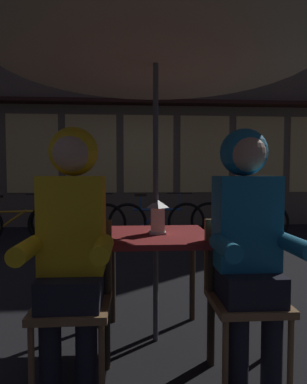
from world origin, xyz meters
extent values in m
plane|color=black|center=(0.00, 0.00, 0.00)|extent=(60.00, 60.00, 0.00)
cube|color=maroon|center=(0.00, 0.00, 0.72)|extent=(0.72, 0.72, 0.04)
cylinder|color=#2D2319|center=(-0.31, -0.31, 0.35)|extent=(0.04, 0.04, 0.70)
cylinder|color=#2D2319|center=(0.31, -0.31, 0.35)|extent=(0.04, 0.04, 0.70)
cylinder|color=#2D2319|center=(-0.31, 0.31, 0.35)|extent=(0.04, 0.04, 0.70)
cylinder|color=#2D2319|center=(0.31, 0.31, 0.35)|extent=(0.04, 0.04, 0.70)
cylinder|color=#4C4C51|center=(0.00, 0.00, 1.12)|extent=(0.04, 0.04, 2.25)
cone|color=tan|center=(0.00, 0.00, 2.06)|extent=(2.10, 2.10, 0.38)
cube|color=white|center=(0.01, 0.00, 0.75)|extent=(0.11, 0.11, 0.02)
cube|color=white|center=(0.01, 0.00, 0.84)|extent=(0.09, 0.09, 0.16)
pyramid|color=white|center=(0.01, 0.00, 0.94)|extent=(0.11, 0.11, 0.06)
cube|color=olive|center=(-0.48, -0.44, 0.43)|extent=(0.40, 0.40, 0.04)
cylinder|color=olive|center=(-0.31, -0.61, 0.21)|extent=(0.03, 0.03, 0.41)
cylinder|color=olive|center=(-0.65, -0.61, 0.21)|extent=(0.03, 0.03, 0.41)
cylinder|color=olive|center=(-0.31, -0.27, 0.21)|extent=(0.03, 0.03, 0.41)
cylinder|color=olive|center=(-0.65, -0.27, 0.21)|extent=(0.03, 0.03, 0.41)
cube|color=olive|center=(-0.48, -0.26, 0.66)|extent=(0.40, 0.03, 0.42)
cube|color=olive|center=(0.48, -0.44, 0.43)|extent=(0.40, 0.40, 0.04)
cylinder|color=olive|center=(0.65, -0.61, 0.21)|extent=(0.03, 0.03, 0.41)
cylinder|color=olive|center=(0.31, -0.61, 0.21)|extent=(0.03, 0.03, 0.41)
cylinder|color=olive|center=(0.65, -0.27, 0.21)|extent=(0.03, 0.03, 0.41)
cylinder|color=olive|center=(0.31, -0.27, 0.21)|extent=(0.03, 0.03, 0.41)
cube|color=olive|center=(0.48, -0.26, 0.66)|extent=(0.40, 0.03, 0.42)
cylinder|color=black|center=(-0.39, -0.57, 0.23)|extent=(0.11, 0.11, 0.45)
cylinder|color=black|center=(-0.57, -0.57, 0.23)|extent=(0.11, 0.11, 0.45)
cube|color=black|center=(-0.48, -0.44, 0.53)|extent=(0.32, 0.36, 0.16)
cube|color=yellow|center=(-0.48, -0.40, 0.87)|extent=(0.34, 0.22, 0.52)
cylinder|color=yellow|center=(-0.30, -0.62, 0.78)|extent=(0.09, 0.30, 0.09)
cylinder|color=yellow|center=(-0.66, -0.62, 0.78)|extent=(0.09, 0.30, 0.09)
sphere|color=tan|center=(-0.48, -0.40, 1.25)|extent=(0.21, 0.21, 0.21)
sphere|color=yellow|center=(-0.48, -0.35, 1.26)|extent=(0.27, 0.27, 0.27)
cylinder|color=black|center=(0.57, -0.57, 0.23)|extent=(0.11, 0.11, 0.45)
cylinder|color=black|center=(0.39, -0.57, 0.23)|extent=(0.11, 0.11, 0.45)
cube|color=black|center=(0.48, -0.44, 0.53)|extent=(0.32, 0.36, 0.16)
cube|color=teal|center=(0.48, -0.40, 0.87)|extent=(0.34, 0.22, 0.52)
cylinder|color=teal|center=(0.66, -0.62, 0.78)|extent=(0.09, 0.30, 0.09)
cylinder|color=teal|center=(0.30, -0.62, 0.78)|extent=(0.09, 0.30, 0.09)
sphere|color=tan|center=(0.48, -0.40, 1.25)|extent=(0.21, 0.21, 0.21)
sphere|color=teal|center=(0.48, -0.35, 1.26)|extent=(0.27, 0.27, 0.27)
cube|color=#6B5B4C|center=(0.20, 5.40, 3.10)|extent=(10.00, 0.60, 6.20)
cube|color=#F4D17A|center=(-2.31, 5.09, 1.60)|extent=(1.10, 0.02, 1.70)
cube|color=#F4D17A|center=(-1.06, 5.09, 1.60)|extent=(1.10, 0.02, 1.70)
cube|color=#F4D17A|center=(0.20, 5.09, 1.60)|extent=(1.10, 0.02, 1.70)
cube|color=#F4D17A|center=(1.46, 5.09, 1.60)|extent=(1.10, 0.02, 1.70)
cube|color=#F4D17A|center=(2.72, 5.09, 1.60)|extent=(1.10, 0.02, 1.70)
cube|color=#331914|center=(0.20, 4.95, 2.70)|extent=(9.00, 0.36, 0.08)
torus|color=black|center=(-1.55, 3.31, 0.33)|extent=(0.66, 0.16, 0.66)
cylinder|color=#B78419|center=(-2.05, 3.22, 0.54)|extent=(0.83, 0.18, 0.04)
cylinder|color=#B78419|center=(-2.17, 3.20, 0.36)|extent=(0.60, 0.14, 0.44)
cylinder|color=#B78419|center=(-1.67, 3.29, 0.68)|extent=(0.02, 0.02, 0.28)
cylinder|color=black|center=(-1.67, 3.29, 0.82)|extent=(0.44, 0.10, 0.02)
torus|color=black|center=(-0.58, 3.36, 0.33)|extent=(0.66, 0.15, 0.66)
torus|color=black|center=(-1.59, 3.52, 0.33)|extent=(0.66, 0.15, 0.66)
cylinder|color=#1E4C93|center=(-1.09, 3.44, 0.54)|extent=(0.83, 0.16, 0.04)
cylinder|color=#1E4C93|center=(-1.21, 3.46, 0.36)|extent=(0.60, 0.13, 0.44)
cylinder|color=#1E4C93|center=(-1.37, 3.48, 0.66)|extent=(0.02, 0.02, 0.24)
cube|color=black|center=(-1.37, 3.48, 0.79)|extent=(0.21, 0.11, 0.04)
cylinder|color=#1E4C93|center=(-0.71, 3.38, 0.68)|extent=(0.02, 0.02, 0.28)
cylinder|color=black|center=(-0.71, 3.38, 0.82)|extent=(0.44, 0.09, 0.02)
torus|color=black|center=(0.78, 3.43, 0.33)|extent=(0.66, 0.07, 0.66)
torus|color=black|center=(-0.24, 3.40, 0.33)|extent=(0.66, 0.07, 0.66)
cylinder|color=#1E4C93|center=(0.27, 3.41, 0.54)|extent=(0.84, 0.06, 0.04)
cylinder|color=#1E4C93|center=(0.14, 3.41, 0.36)|extent=(0.61, 0.05, 0.44)
cylinder|color=#1E4C93|center=(-0.02, 3.40, 0.66)|extent=(0.02, 0.02, 0.24)
cube|color=black|center=(-0.02, 3.40, 0.79)|extent=(0.20, 0.09, 0.04)
cylinder|color=#1E4C93|center=(0.65, 3.42, 0.68)|extent=(0.02, 0.02, 0.28)
cylinder|color=black|center=(0.65, 3.42, 0.82)|extent=(0.44, 0.04, 0.02)
torus|color=black|center=(2.19, 3.28, 0.33)|extent=(0.65, 0.20, 0.66)
torus|color=black|center=(1.20, 3.51, 0.33)|extent=(0.65, 0.20, 0.66)
cylinder|color=black|center=(1.70, 3.40, 0.54)|extent=(0.82, 0.23, 0.04)
cylinder|color=black|center=(1.58, 3.43, 0.36)|extent=(0.60, 0.17, 0.44)
cylinder|color=black|center=(1.42, 3.46, 0.66)|extent=(0.02, 0.02, 0.24)
cube|color=black|center=(1.42, 3.46, 0.79)|extent=(0.21, 0.12, 0.04)
cylinder|color=black|center=(2.07, 3.31, 0.68)|extent=(0.02, 0.02, 0.28)
cylinder|color=black|center=(2.07, 3.31, 0.82)|extent=(0.43, 0.12, 0.02)
camera|label=1|loc=(-0.16, -2.20, 1.14)|focal=30.80mm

